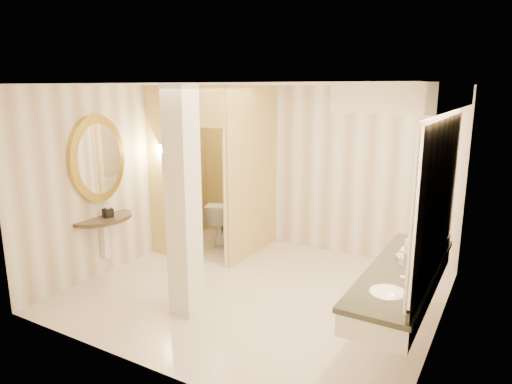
% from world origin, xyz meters
% --- Properties ---
extents(floor, '(4.50, 4.50, 0.00)m').
position_xyz_m(floor, '(0.00, 0.00, 0.00)').
color(floor, beige).
rests_on(floor, ground).
extents(ceiling, '(4.50, 4.50, 0.00)m').
position_xyz_m(ceiling, '(0.00, 0.00, 2.70)').
color(ceiling, white).
rests_on(ceiling, wall_back).
extents(wall_back, '(4.50, 0.02, 2.70)m').
position_xyz_m(wall_back, '(0.00, 2.00, 1.35)').
color(wall_back, white).
rests_on(wall_back, floor).
extents(wall_front, '(4.50, 0.02, 2.70)m').
position_xyz_m(wall_front, '(0.00, -2.00, 1.35)').
color(wall_front, white).
rests_on(wall_front, floor).
extents(wall_left, '(0.02, 4.00, 2.70)m').
position_xyz_m(wall_left, '(-2.25, 0.00, 1.35)').
color(wall_left, white).
rests_on(wall_left, floor).
extents(wall_right, '(0.02, 4.00, 2.70)m').
position_xyz_m(wall_right, '(2.25, 0.00, 1.35)').
color(wall_right, white).
rests_on(wall_right, floor).
extents(toilet_closet, '(1.50, 1.55, 2.70)m').
position_xyz_m(toilet_closet, '(-1.12, 0.97, 1.39)').
color(toilet_closet, '#DEC674').
rests_on(toilet_closet, floor).
extents(wall_sconce, '(0.14, 0.14, 0.42)m').
position_xyz_m(wall_sconce, '(-1.93, 0.43, 1.73)').
color(wall_sconce, gold).
rests_on(wall_sconce, toilet_closet).
extents(vanity, '(0.75, 2.47, 2.09)m').
position_xyz_m(vanity, '(1.98, -0.40, 1.63)').
color(vanity, white).
rests_on(vanity, floor).
extents(console_shelf, '(0.94, 0.94, 1.92)m').
position_xyz_m(console_shelf, '(-2.21, -0.57, 1.34)').
color(console_shelf, black).
rests_on(console_shelf, floor).
extents(pillar, '(0.30, 0.30, 2.70)m').
position_xyz_m(pillar, '(-0.45, -0.90, 1.35)').
color(pillar, white).
rests_on(pillar, floor).
extents(tissue_box, '(0.15, 0.15, 0.12)m').
position_xyz_m(tissue_box, '(-2.10, -0.55, 0.94)').
color(tissue_box, black).
rests_on(tissue_box, console_shelf).
extents(toilet, '(0.66, 0.87, 0.79)m').
position_xyz_m(toilet, '(-1.44, 1.38, 0.39)').
color(toilet, white).
rests_on(toilet, floor).
extents(soap_bottle_a, '(0.06, 0.07, 0.12)m').
position_xyz_m(soap_bottle_a, '(1.90, -0.31, 0.94)').
color(soap_bottle_a, beige).
rests_on(soap_bottle_a, vanity).
extents(soap_bottle_b, '(0.11, 0.11, 0.11)m').
position_xyz_m(soap_bottle_b, '(1.86, -0.16, 0.93)').
color(soap_bottle_b, silver).
rests_on(soap_bottle_b, vanity).
extents(soap_bottle_c, '(0.09, 0.09, 0.24)m').
position_xyz_m(soap_bottle_c, '(1.90, 0.04, 0.99)').
color(soap_bottle_c, '#C6B28C').
rests_on(soap_bottle_c, vanity).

